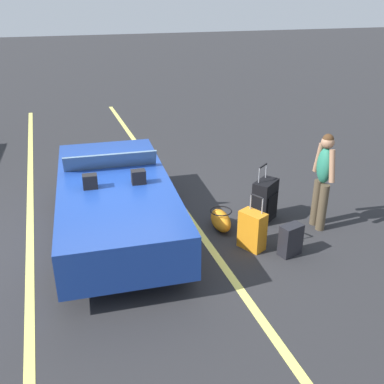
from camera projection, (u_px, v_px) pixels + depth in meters
ground_plane at (118, 232)px, 7.29m from camera, size 80.00×80.00×0.00m
lot_line_near at (191, 220)px, 7.66m from camera, size 18.00×0.12×0.01m
lot_line_mid at (30, 246)px, 6.88m from camera, size 18.00×0.12×0.01m
convertible_car at (114, 195)px, 7.23m from camera, size 4.26×2.07×1.24m
suitcase_large_black at (265, 201)px, 7.54m from camera, size 0.51×0.55×1.01m
suitcase_medium_bright at (252, 230)px, 6.71m from camera, size 0.46×0.39×0.89m
suitcase_small_carryon at (291, 240)px, 6.57m from camera, size 0.28×0.38×0.50m
duffel_bag at (221, 220)px, 7.34m from camera, size 0.66×0.40×0.34m
traveler_person at (323, 176)px, 7.08m from camera, size 0.61×0.24×1.65m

